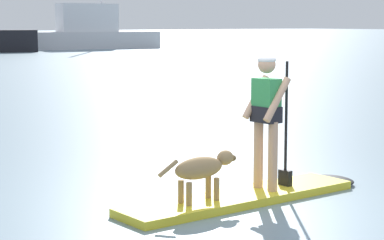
# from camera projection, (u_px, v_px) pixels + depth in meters

# --- Properties ---
(ground_plane) EXTENTS (400.00, 400.00, 0.00)m
(ground_plane) POSITION_uv_depth(u_px,v_px,m) (240.00, 202.00, 8.92)
(ground_plane) COLOR slate
(paddleboard) EXTENTS (3.57, 0.83, 0.10)m
(paddleboard) POSITION_uv_depth(u_px,v_px,m) (254.00, 195.00, 9.05)
(paddleboard) COLOR yellow
(paddleboard) RESTS_ON ground_plane
(person_paddler) EXTENTS (0.61, 0.49, 1.67)m
(person_paddler) POSITION_uv_depth(u_px,v_px,m) (267.00, 112.00, 9.05)
(person_paddler) COLOR tan
(person_paddler) RESTS_ON paddleboard
(dog) EXTENTS (1.14, 0.24, 0.57)m
(dog) POSITION_uv_depth(u_px,v_px,m) (202.00, 169.00, 8.50)
(dog) COLOR #997A51
(dog) RESTS_ON paddleboard
(moored_boat_outer) EXTENTS (11.20, 3.06, 11.00)m
(moored_boat_outer) POSITION_uv_depth(u_px,v_px,m) (93.00, 32.00, 61.69)
(moored_boat_outer) COLOR silver
(moored_boat_outer) RESTS_ON ground_plane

